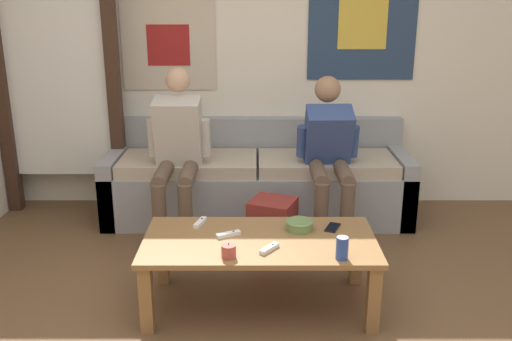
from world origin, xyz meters
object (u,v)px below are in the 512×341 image
object	(u,v)px
person_seated_adult	(175,149)
pillar_candle	(226,251)
game_controller_near_left	(198,223)
game_controller_near_right	(226,234)
drink_can_blue	(340,248)
cell_phone	(330,227)
couch	(255,183)
coffee_table	(257,249)
person_seated_teen	(327,151)
backpack	(269,229)
ceramic_bowl	(297,224)
game_controller_far_center	(267,248)

from	to	relation	value
person_seated_adult	pillar_candle	size ratio (longest dim) A/B	14.95
game_controller_near_left	game_controller_near_right	bearing A→B (deg)	-44.33
pillar_candle	game_controller_near_left	xyz separation A→B (m)	(-0.19, 0.45, -0.02)
drink_can_blue	cell_phone	xyz separation A→B (m)	(0.00, 0.40, -0.06)
couch	person_seated_adult	xyz separation A→B (m)	(-0.59, -0.38, 0.39)
coffee_table	person_seated_adult	distance (m)	1.23
coffee_table	person_seated_teen	xyz separation A→B (m)	(0.52, 1.06, 0.28)
coffee_table	game_controller_near_left	size ratio (longest dim) A/B	8.99
person_seated_teen	backpack	bearing A→B (deg)	-137.87
couch	game_controller_near_right	world-z (taller)	couch
couch	game_controller_near_left	xyz separation A→B (m)	(-0.35, -1.20, 0.15)
drink_can_blue	couch	bearing A→B (deg)	104.81
person_seated_teen	game_controller_near_right	world-z (taller)	person_seated_teen
pillar_candle	drink_can_blue	size ratio (longest dim) A/B	0.67
backpack	cell_phone	world-z (taller)	cell_phone
game_controller_near_left	cell_phone	size ratio (longest dim) A/B	0.98
pillar_candle	cell_phone	xyz separation A→B (m)	(0.60, 0.39, -0.03)
person_seated_teen	coffee_table	bearing A→B (deg)	-116.18
ceramic_bowl	game_controller_near_left	size ratio (longest dim) A/B	1.12
couch	cell_phone	distance (m)	1.34
couch	game_controller_near_left	world-z (taller)	couch
backpack	ceramic_bowl	distance (m)	0.62
ceramic_bowl	pillar_candle	world-z (taller)	pillar_candle
pillar_candle	game_controller_far_center	size ratio (longest dim) A/B	0.61
drink_can_blue	cell_phone	size ratio (longest dim) A/B	0.82
backpack	ceramic_bowl	bearing A→B (deg)	-74.77
game_controller_near_left	game_controller_far_center	size ratio (longest dim) A/B	1.09
couch	pillar_candle	size ratio (longest dim) A/B	29.14
coffee_table	game_controller_far_center	bearing A→B (deg)	-71.21
person_seated_adult	game_controller_near_left	world-z (taller)	person_seated_adult
pillar_candle	game_controller_near_right	bearing A→B (deg)	93.08
game_controller_far_center	cell_phone	xyz separation A→B (m)	(0.38, 0.30, -0.01)
ceramic_bowl	coffee_table	bearing A→B (deg)	-150.98
coffee_table	person_seated_adult	xyz separation A→B (m)	(-0.60, 1.03, 0.31)
backpack	drink_can_blue	xyz separation A→B (m)	(0.34, -0.92, 0.29)
couch	game_controller_near_left	bearing A→B (deg)	-106.31
game_controller_near_left	game_controller_near_right	distance (m)	0.25
couch	coffee_table	xyz separation A→B (m)	(0.01, -1.41, 0.08)
couch	drink_can_blue	world-z (taller)	couch
person_seated_teen	cell_phone	world-z (taller)	person_seated_teen
person_seated_adult	game_controller_near_right	xyz separation A→B (m)	(0.42, -0.99, -0.24)
cell_phone	ceramic_bowl	bearing A→B (deg)	-173.81
drink_can_blue	game_controller_near_left	xyz separation A→B (m)	(-0.79, 0.46, -0.05)
cell_phone	pillar_candle	bearing A→B (deg)	-147.20
drink_can_blue	game_controller_near_right	distance (m)	0.68
ceramic_bowl	game_controller_near_right	world-z (taller)	ceramic_bowl
person_seated_teen	drink_can_blue	size ratio (longest dim) A/B	9.40
coffee_table	couch	bearing A→B (deg)	90.33
backpack	game_controller_far_center	world-z (taller)	game_controller_far_center
coffee_table	drink_can_blue	size ratio (longest dim) A/B	10.72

